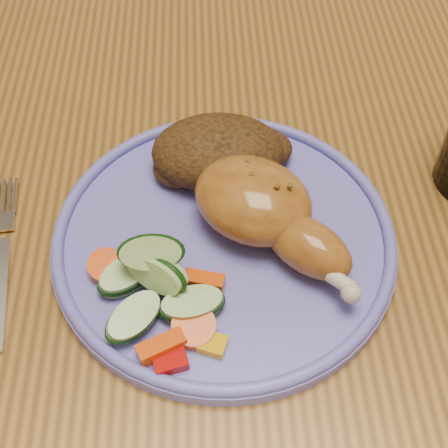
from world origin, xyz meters
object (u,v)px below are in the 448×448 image
(chair_far, at_px, (253,27))
(fork, at_px, (2,265))
(dining_table, at_px, (303,248))
(plate, at_px, (224,240))

(chair_far, height_order, fork, chair_far)
(fork, bearing_deg, dining_table, 14.85)
(chair_far, relative_size, fork, 6.01)
(plate, relative_size, fork, 1.85)
(dining_table, distance_m, fork, 0.28)
(fork, bearing_deg, plate, 5.08)
(dining_table, xyz_separation_m, plate, (-0.08, -0.05, 0.09))
(dining_table, height_order, plate, plate)
(dining_table, distance_m, chair_far, 0.65)
(chair_far, bearing_deg, dining_table, -90.00)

